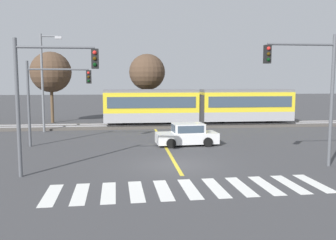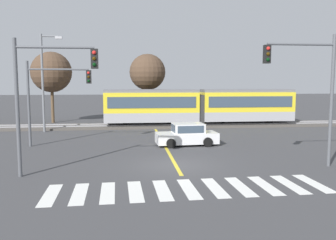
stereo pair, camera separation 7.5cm
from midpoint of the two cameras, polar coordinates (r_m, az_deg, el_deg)
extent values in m
plane|color=#3D3D3F|center=(18.90, 1.18, -7.23)|extent=(200.00, 200.00, 0.00)
cube|color=#4C4742|center=(34.63, -2.37, -0.91)|extent=(120.00, 4.00, 0.18)
cube|color=#939399|center=(33.90, -2.28, -0.82)|extent=(120.00, 0.08, 0.10)
cube|color=#939399|center=(35.33, -2.46, -0.54)|extent=(120.00, 0.08, 0.10)
cube|color=#9E9EA3|center=(34.52, -2.79, 0.55)|extent=(9.00, 2.60, 0.90)
cube|color=yellow|center=(34.41, -2.80, 2.87)|extent=(9.00, 2.60, 1.90)
cube|color=#384756|center=(33.09, -2.65, 2.83)|extent=(8.28, 0.04, 1.04)
cube|color=slate|center=(34.36, -2.81, 4.69)|extent=(9.00, 2.39, 0.28)
cylinder|color=black|center=(34.81, 1.28, -0.14)|extent=(0.70, 0.20, 0.70)
cylinder|color=black|center=(34.50, -6.89, -0.24)|extent=(0.70, 0.20, 0.70)
cube|color=#9E9EA3|center=(36.39, 12.32, 0.71)|extent=(9.00, 2.60, 0.90)
cube|color=yellow|center=(36.28, 12.37, 2.91)|extent=(9.00, 2.60, 1.90)
cube|color=#384756|center=(35.03, 13.07, 2.86)|extent=(8.28, 0.04, 1.04)
cube|color=slate|center=(36.24, 12.41, 4.63)|extent=(9.00, 2.39, 0.28)
cylinder|color=black|center=(37.30, 15.90, 0.05)|extent=(0.70, 0.20, 0.70)
cylinder|color=black|center=(35.71, 8.54, -0.04)|extent=(0.70, 0.20, 0.70)
cube|color=#2D2D2D|center=(35.08, 4.98, 1.78)|extent=(0.50, 2.34, 2.80)
cube|color=silver|center=(14.83, -18.36, -11.35)|extent=(0.65, 2.82, 0.01)
cube|color=silver|center=(14.68, -14.04, -11.39)|extent=(0.65, 2.82, 0.01)
cube|color=silver|center=(14.61, -9.66, -11.38)|extent=(0.65, 2.82, 0.01)
cube|color=silver|center=(14.63, -5.26, -11.30)|extent=(0.65, 2.82, 0.01)
cube|color=silver|center=(14.72, -0.90, -11.15)|extent=(0.65, 2.82, 0.01)
cube|color=silver|center=(14.90, 3.37, -10.95)|extent=(0.65, 2.82, 0.01)
cube|color=silver|center=(15.16, 7.52, -10.69)|extent=(0.65, 2.82, 0.01)
cube|color=silver|center=(15.49, 11.50, -10.40)|extent=(0.65, 2.82, 0.01)
cube|color=silver|center=(15.89, 15.29, -10.07)|extent=(0.65, 2.82, 0.01)
cube|color=silver|center=(16.35, 18.87, -9.72)|extent=(0.65, 2.82, 0.01)
cube|color=silver|center=(16.87, 22.24, -9.35)|extent=(0.65, 2.82, 0.01)
cube|color=gold|center=(24.67, -0.67, -4.03)|extent=(0.20, 16.26, 0.01)
cube|color=silver|center=(24.56, 2.93, -2.86)|extent=(4.31, 1.98, 0.72)
cube|color=silver|center=(24.49, 3.16, -1.28)|extent=(2.20, 1.66, 0.64)
cube|color=#384756|center=(24.27, 0.87, -1.34)|extent=(0.20, 1.43, 0.52)
cube|color=#384756|center=(23.74, 3.61, -1.53)|extent=(1.78, 0.16, 0.48)
cylinder|color=black|center=(23.52, 0.41, -3.75)|extent=(0.65, 0.26, 0.64)
cylinder|color=black|center=(25.16, -0.32, -3.09)|extent=(0.65, 0.26, 0.64)
cylinder|color=black|center=(24.11, 6.31, -3.54)|extent=(0.65, 0.26, 0.64)
cylinder|color=black|center=(25.72, 5.22, -2.91)|extent=(0.65, 0.26, 0.64)
cylinder|color=#515459|center=(17.52, -23.07, 1.68)|extent=(0.18, 0.18, 6.33)
cylinder|color=#515459|center=(17.12, -17.74, 11.05)|extent=(3.50, 0.12, 0.12)
cube|color=black|center=(16.84, -11.75, 9.59)|extent=(0.32, 0.28, 0.90)
sphere|color=red|center=(16.71, -11.82, 10.55)|extent=(0.18, 0.18, 0.18)
sphere|color=#3A2706|center=(16.69, -11.80, 9.62)|extent=(0.18, 0.18, 0.18)
sphere|color=black|center=(16.67, -11.78, 8.70)|extent=(0.18, 0.18, 0.18)
cylinder|color=#515459|center=(25.57, -21.53, 2.39)|extent=(0.18, 0.18, 5.75)
cylinder|color=#515459|center=(25.09, -17.29, 7.76)|extent=(4.00, 0.12, 0.12)
cube|color=black|center=(24.79, -12.67, 6.76)|extent=(0.32, 0.28, 0.90)
sphere|color=red|center=(24.65, -12.73, 7.39)|extent=(0.18, 0.18, 0.18)
sphere|color=#3A2706|center=(24.64, -12.71, 6.76)|extent=(0.18, 0.18, 0.18)
sphere|color=black|center=(24.64, -12.70, 6.13)|extent=(0.18, 0.18, 0.18)
cylinder|color=#515459|center=(20.01, 24.68, 2.73)|extent=(0.18, 0.18, 6.75)
cylinder|color=#515459|center=(19.22, 20.51, 11.30)|extent=(3.50, 0.12, 0.12)
cube|color=black|center=(18.46, 15.53, 10.13)|extent=(0.32, 0.28, 0.90)
sphere|color=red|center=(18.35, 15.74, 11.00)|extent=(0.18, 0.18, 0.18)
sphere|color=#3A2706|center=(18.33, 15.71, 10.16)|extent=(0.18, 0.18, 0.18)
sphere|color=black|center=(18.31, 15.69, 9.31)|extent=(0.18, 0.18, 0.18)
cylinder|color=slate|center=(32.50, -19.56, 5.53)|extent=(0.20, 0.20, 8.39)
cylinder|color=slate|center=(32.56, -18.54, 12.62)|extent=(1.47, 0.12, 0.12)
cube|color=#B2B2B7|center=(32.41, -17.23, 12.51)|extent=(0.56, 0.28, 0.20)
cylinder|color=brown|center=(39.54, -18.16, 2.82)|extent=(0.32, 0.32, 4.50)
sphere|color=#4C3828|center=(39.49, -18.32, 7.31)|extent=(4.24, 4.24, 4.24)
cylinder|color=brown|center=(39.36, -3.39, 3.19)|extent=(0.32, 0.32, 4.61)
sphere|color=#4C3828|center=(39.32, -3.42, 7.69)|extent=(3.94, 3.94, 3.94)
camera|label=1|loc=(0.04, -90.08, -0.01)|focal=38.00mm
camera|label=2|loc=(0.04, 89.92, 0.01)|focal=38.00mm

